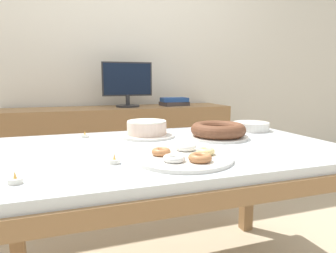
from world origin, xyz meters
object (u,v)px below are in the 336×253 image
object	(u,v)px
computer_monitor	(127,85)
cake_golden_bundt	(218,131)
plate_stack	(251,126)
tealight_left_edge	(85,136)
cake_chocolate_round	(147,129)
book_stack	(174,102)
pastry_platter	(184,157)
tealight_near_cakes	(15,180)
tealight_near_front	(114,161)

from	to	relation	value
computer_monitor	cake_golden_bundt	size ratio (longest dim) A/B	1.38
plate_stack	tealight_left_edge	size ratio (longest dim) A/B	5.25
cake_chocolate_round	book_stack	bearing A→B (deg)	62.35
plate_stack	pastry_platter	bearing A→B (deg)	-142.17
book_stack	plate_stack	xyz separation A→B (m)	(0.11, -1.03, -0.08)
plate_stack	tealight_near_cakes	bearing A→B (deg)	-154.14
pastry_platter	tealight_near_front	size ratio (longest dim) A/B	9.31
computer_monitor	tealight_left_edge	bearing A→B (deg)	-114.21
cake_golden_bundt	tealight_left_edge	bearing A→B (deg)	159.47
tealight_near_front	cake_golden_bundt	bearing A→B (deg)	27.85
computer_monitor	pastry_platter	size ratio (longest dim) A/B	1.14
cake_golden_bundt	tealight_near_cakes	world-z (taller)	cake_golden_bundt
pastry_platter	tealight_near_cakes	bearing A→B (deg)	-171.30
book_stack	tealight_near_front	size ratio (longest dim) A/B	6.35
cake_golden_bundt	tealight_near_cakes	xyz separation A→B (m)	(-0.88, -0.42, -0.03)
tealight_near_cakes	tealight_left_edge	world-z (taller)	same
cake_chocolate_round	tealight_near_cakes	world-z (taller)	cake_chocolate_round
pastry_platter	tealight_left_edge	size ratio (longest dim) A/B	9.31
plate_stack	tealight_near_cakes	xyz separation A→B (m)	(-1.19, -0.58, -0.01)
cake_chocolate_round	tealight_near_cakes	bearing A→B (deg)	-133.12
pastry_platter	tealight_left_edge	bearing A→B (deg)	118.73
tealight_near_front	plate_stack	bearing A→B (deg)	27.45
pastry_platter	plate_stack	distance (m)	0.80
pastry_platter	tealight_near_front	distance (m)	0.26
book_stack	tealight_left_edge	xyz separation A→B (m)	(-0.84, -0.94, -0.10)
plate_stack	tealight_near_cakes	size ratio (longest dim) A/B	5.25
plate_stack	cake_golden_bundt	bearing A→B (deg)	-153.31
computer_monitor	tealight_near_cakes	xyz separation A→B (m)	(-0.66, -1.60, -0.25)
pastry_platter	book_stack	bearing A→B (deg)	70.88
cake_chocolate_round	pastry_platter	world-z (taller)	cake_chocolate_round
tealight_near_cakes	tealight_left_edge	bearing A→B (deg)	70.34
computer_monitor	pastry_platter	world-z (taller)	computer_monitor
book_stack	pastry_platter	size ratio (longest dim) A/B	0.68
computer_monitor	book_stack	bearing A→B (deg)	0.19
cake_chocolate_round	pastry_platter	distance (m)	0.50
tealight_near_cakes	computer_monitor	bearing A→B (deg)	67.64
book_stack	cake_chocolate_round	distance (m)	1.15
cake_chocolate_round	tealight_left_edge	bearing A→B (deg)	165.96
book_stack	cake_chocolate_round	bearing A→B (deg)	-117.65
cake_golden_bundt	tealight_near_cakes	distance (m)	0.98
cake_golden_bundt	tealight_left_edge	world-z (taller)	cake_golden_bundt
tealight_near_front	cake_chocolate_round	bearing A→B (deg)	62.28
tealight_near_cakes	cake_golden_bundt	bearing A→B (deg)	25.57
tealight_near_cakes	cake_chocolate_round	bearing A→B (deg)	46.88
pastry_platter	plate_stack	bearing A→B (deg)	37.83
cake_golden_bundt	pastry_platter	size ratio (longest dim) A/B	0.83
computer_monitor	cake_golden_bundt	world-z (taller)	computer_monitor
plate_stack	tealight_near_cakes	distance (m)	1.32
computer_monitor	cake_chocolate_round	bearing A→B (deg)	-96.12
cake_golden_bundt	tealight_near_front	size ratio (longest dim) A/B	7.68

